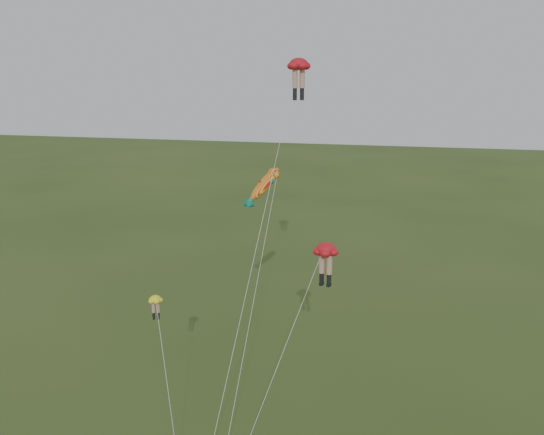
# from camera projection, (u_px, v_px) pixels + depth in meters

# --- Properties ---
(legs_kite_red_high) EXTENTS (3.95, 13.72, 23.01)m
(legs_kite_red_high) POSITION_uv_depth(u_px,v_px,m) (298.00, 71.00, 41.67)
(legs_kite_red_high) COLOR red
(legs_kite_red_high) RESTS_ON ground
(legs_kite_red_mid) EXTENTS (4.97, 7.84, 11.93)m
(legs_kite_red_mid) POSITION_uv_depth(u_px,v_px,m) (325.00, 254.00, 37.21)
(legs_kite_red_mid) COLOR red
(legs_kite_red_mid) RESTS_ON ground
(legs_kite_yellow) EXTENTS (3.27, 4.36, 8.86)m
(legs_kite_yellow) POSITION_uv_depth(u_px,v_px,m) (156.00, 309.00, 36.85)
(legs_kite_yellow) COLOR yellow
(legs_kite_yellow) RESTS_ON ground
(fish_kite) EXTENTS (2.61, 13.21, 15.80)m
(fish_kite) POSITION_uv_depth(u_px,v_px,m) (265.00, 186.00, 42.19)
(fish_kite) COLOR yellow
(fish_kite) RESTS_ON ground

